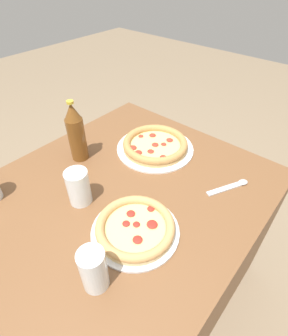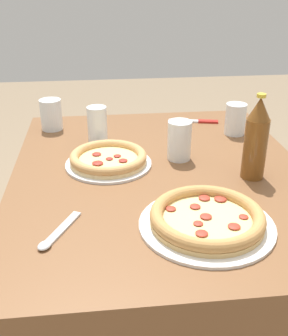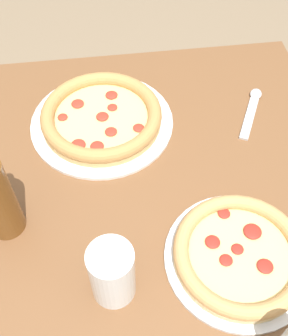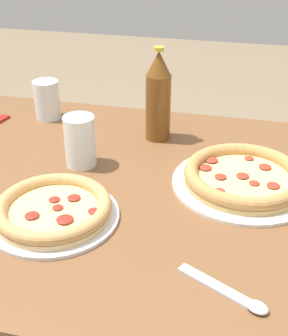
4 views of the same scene
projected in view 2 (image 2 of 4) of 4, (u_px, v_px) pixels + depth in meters
table at (159, 264)px, 1.42m from camera, size 1.10×0.89×0.70m
pizza_veggie at (108, 159)px, 1.30m from camera, size 0.27×0.27×0.04m
pizza_salami at (207, 219)px, 0.99m from camera, size 0.32×0.32×0.05m
glass_red_wine at (51, 116)px, 1.58m from camera, size 0.08×0.08×0.11m
glass_iced_tea at (179, 141)px, 1.33m from camera, size 0.08×0.08×0.13m
glass_cola at (235, 121)px, 1.53m from camera, size 0.07×0.07×0.11m
glass_orange_juice at (97, 127)px, 1.44m from camera, size 0.07×0.07×0.13m
beer_bottle at (256, 139)px, 1.19m from camera, size 0.07×0.07×0.25m
knife at (196, 121)px, 1.67m from camera, size 0.06×0.20×0.01m
spoon at (55, 235)px, 0.96m from camera, size 0.16×0.10×0.01m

